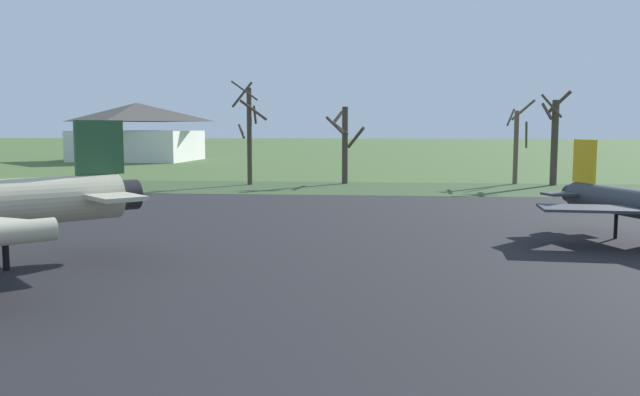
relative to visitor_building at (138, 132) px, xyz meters
name	(u,v)px	position (x,y,z in m)	size (l,w,h in m)	color
asphalt_apron	(335,272)	(36.38, -76.03, -4.39)	(78.73, 52.12, 0.05)	black
grass_verge_strip	(363,189)	(36.38, -43.97, -4.38)	(138.73, 12.00, 0.06)	#344B2A
bare_tree_left_of_center	(249,130)	(26.19, -41.55, 0.53)	(3.34, 3.35, 9.24)	#42382D
bare_tree_center	(345,141)	(34.57, -39.54, -0.53)	(3.64, 3.63, 7.00)	#42382D
bare_tree_right_of_center	(517,142)	(50.03, -38.43, -0.57)	(2.64, 2.84, 7.67)	brown
bare_tree_far_right	(554,137)	(53.02, -39.41, -0.11)	(2.86, 2.88, 8.41)	#42382D
visitor_building	(138,132)	(0.00, 0.00, 0.00)	(18.68, 15.61, 8.93)	silver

